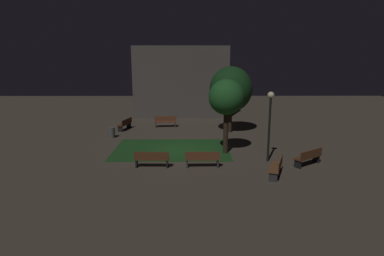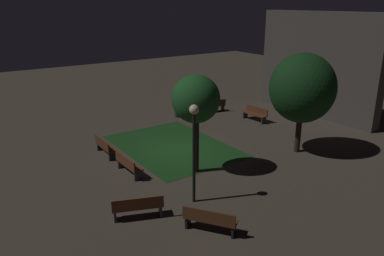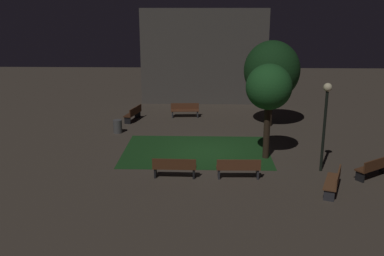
# 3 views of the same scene
# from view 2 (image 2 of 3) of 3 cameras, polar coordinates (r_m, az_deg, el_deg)

# --- Properties ---
(ground_plane) EXTENTS (60.00, 60.00, 0.00)m
(ground_plane) POSITION_cam_2_polar(r_m,az_deg,el_deg) (19.74, -2.45, -3.24)
(ground_plane) COLOR #473D33
(grass_lawn) EXTENTS (7.13, 5.06, 0.01)m
(grass_lawn) POSITION_cam_2_polar(r_m,az_deg,el_deg) (20.18, -2.89, -2.73)
(grass_lawn) COLOR #194219
(grass_lawn) RESTS_ON ground
(bench_path_side) EXTENTS (1.81, 0.52, 0.88)m
(bench_path_side) POSITION_cam_2_polar(r_m,az_deg,el_deg) (19.28, -12.99, -2.72)
(bench_path_side) COLOR #512D19
(bench_path_side) RESTS_ON ground
(bench_by_lamp) EXTENTS (1.81, 0.52, 0.88)m
(bench_by_lamp) POSITION_cam_2_polar(r_m,az_deg,el_deg) (17.02, -9.62, -5.40)
(bench_by_lamp) COLOR brown
(bench_by_lamp) RESTS_ON ground
(bench_lawn_edge) EXTENTS (1.83, 0.59, 0.88)m
(bench_lawn_edge) POSITION_cam_2_polar(r_m,az_deg,el_deg) (24.68, 9.51, 2.18)
(bench_lawn_edge) COLOR brown
(bench_lawn_edge) RESTS_ON ground
(bench_corner) EXTENTS (0.89, 1.86, 0.88)m
(bench_corner) POSITION_cam_2_polar(r_m,az_deg,el_deg) (26.30, 3.16, 3.43)
(bench_corner) COLOR #422314
(bench_corner) RESTS_ON ground
(bench_near_trees) EXTENTS (1.10, 1.85, 0.88)m
(bench_near_trees) POSITION_cam_2_polar(r_m,az_deg,el_deg) (13.67, -8.16, -11.63)
(bench_near_trees) COLOR brown
(bench_near_trees) RESTS_ON ground
(bench_front_right) EXTENTS (1.75, 1.43, 0.88)m
(bench_front_right) POSITION_cam_2_polar(r_m,az_deg,el_deg) (12.83, 2.69, -13.61)
(bench_front_right) COLOR #512D19
(bench_front_right) RESTS_ON ground
(tree_left_canopy) EXTENTS (3.22, 3.22, 5.02)m
(tree_left_canopy) POSITION_cam_2_polar(r_m,az_deg,el_deg) (19.25, 16.30, 5.76)
(tree_left_canopy) COLOR #2D2116
(tree_left_canopy) RESTS_ON ground
(tree_tall_center) EXTENTS (2.08, 2.08, 4.42)m
(tree_tall_center) POSITION_cam_2_polar(r_m,az_deg,el_deg) (16.11, 0.58, 4.23)
(tree_tall_center) COLOR #2D2116
(tree_tall_center) RESTS_ON ground
(lamp_post_plaza_west) EXTENTS (0.36, 0.36, 3.85)m
(lamp_post_plaza_west) POSITION_cam_2_polar(r_m,az_deg,el_deg) (13.72, 0.31, -1.20)
(lamp_post_plaza_west) COLOR black
(lamp_post_plaza_west) RESTS_ON ground
(trash_bin) EXTENTS (0.49, 0.49, 0.75)m
(trash_bin) POSITION_cam_2_polar(r_m,az_deg,el_deg) (25.22, -2.34, 2.53)
(trash_bin) COLOR #4C4C4C
(trash_bin) RESTS_ON ground
(building_wall_backdrop) EXTENTS (9.03, 0.80, 6.75)m
(building_wall_backdrop) POSITION_cam_2_polar(r_m,az_deg,el_deg) (26.41, 18.37, 9.01)
(building_wall_backdrop) COLOR #4C4742
(building_wall_backdrop) RESTS_ON ground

